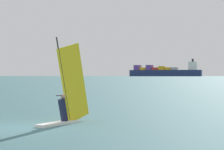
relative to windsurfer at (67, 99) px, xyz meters
name	(u,v)px	position (x,y,z in m)	size (l,w,h in m)	color
ground_plane	(13,128)	(-1.23, -2.24, -1.11)	(4000.00, 4000.00, 0.00)	#386066
windsurfer	(67,99)	(0.00, 0.00, 0.00)	(0.82, 3.50, 3.96)	white
cargo_ship	(165,72)	(-237.34, 741.21, 8.60)	(147.85, 48.13, 35.18)	navy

